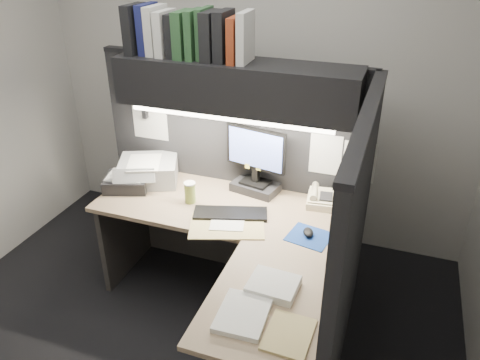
% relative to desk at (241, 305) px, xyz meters
% --- Properties ---
extents(floor, '(3.50, 3.50, 0.00)m').
position_rel_desk_xyz_m(floor, '(-0.43, 0.00, -0.44)').
color(floor, black).
rests_on(floor, ground).
extents(wall_back, '(3.50, 0.04, 2.70)m').
position_rel_desk_xyz_m(wall_back, '(-0.43, 1.50, 0.91)').
color(wall_back, '#BBB8B2').
rests_on(wall_back, floor).
extents(partition_back, '(1.90, 0.06, 1.60)m').
position_rel_desk_xyz_m(partition_back, '(-0.40, 0.93, 0.36)').
color(partition_back, black).
rests_on(partition_back, floor).
extents(partition_right, '(0.06, 1.50, 1.60)m').
position_rel_desk_xyz_m(partition_right, '(0.55, 0.18, 0.36)').
color(partition_right, black).
rests_on(partition_right, floor).
extents(desk, '(1.70, 1.53, 0.73)m').
position_rel_desk_xyz_m(desk, '(0.00, 0.00, 0.00)').
color(desk, '#9B7F63').
rests_on(desk, floor).
extents(overhead_shelf, '(1.55, 0.34, 0.30)m').
position_rel_desk_xyz_m(overhead_shelf, '(-0.30, 0.75, 1.06)').
color(overhead_shelf, black).
rests_on(overhead_shelf, partition_back).
extents(task_light_tube, '(1.32, 0.04, 0.04)m').
position_rel_desk_xyz_m(task_light_tube, '(-0.30, 0.61, 0.89)').
color(task_light_tube, white).
rests_on(task_light_tube, overhead_shelf).
extents(monitor, '(0.44, 0.25, 0.48)m').
position_rel_desk_xyz_m(monitor, '(-0.18, 0.82, 0.48)').
color(monitor, black).
rests_on(monitor, desk).
extents(keyboard, '(0.50, 0.29, 0.02)m').
position_rel_desk_xyz_m(keyboard, '(-0.23, 0.46, 0.30)').
color(keyboard, black).
rests_on(keyboard, desk).
extents(mousepad, '(0.28, 0.26, 0.00)m').
position_rel_desk_xyz_m(mousepad, '(0.30, 0.39, 0.29)').
color(mousepad, navy).
rests_on(mousepad, desk).
extents(mouse, '(0.09, 0.11, 0.04)m').
position_rel_desk_xyz_m(mouse, '(0.29, 0.41, 0.31)').
color(mouse, black).
rests_on(mouse, mousepad).
extents(telephone, '(0.22, 0.23, 0.08)m').
position_rel_desk_xyz_m(telephone, '(0.30, 0.79, 0.33)').
color(telephone, beige).
rests_on(telephone, desk).
extents(coffee_cup, '(0.09, 0.09, 0.14)m').
position_rel_desk_xyz_m(coffee_cup, '(-0.55, 0.53, 0.36)').
color(coffee_cup, '#B4C24D').
rests_on(coffee_cup, desk).
extents(printer, '(0.51, 0.48, 0.16)m').
position_rel_desk_xyz_m(printer, '(-0.96, 0.71, 0.37)').
color(printer, '#96989B').
rests_on(printer, desk).
extents(notebook_stack, '(0.37, 0.33, 0.09)m').
position_rel_desk_xyz_m(notebook_stack, '(-1.06, 0.56, 0.33)').
color(notebook_stack, black).
rests_on(notebook_stack, desk).
extents(open_folder, '(0.53, 0.43, 0.01)m').
position_rel_desk_xyz_m(open_folder, '(-0.21, 0.34, 0.29)').
color(open_folder, tan).
rests_on(open_folder, desk).
extents(paper_stack_a, '(0.26, 0.22, 0.05)m').
position_rel_desk_xyz_m(paper_stack_a, '(0.22, -0.12, 0.31)').
color(paper_stack_a, white).
rests_on(paper_stack_a, desk).
extents(paper_stack_b, '(0.24, 0.30, 0.03)m').
position_rel_desk_xyz_m(paper_stack_b, '(0.14, -0.36, 0.30)').
color(paper_stack_b, white).
rests_on(paper_stack_b, desk).
extents(manila_stack, '(0.21, 0.27, 0.01)m').
position_rel_desk_xyz_m(manila_stack, '(0.37, -0.40, 0.29)').
color(manila_stack, tan).
rests_on(manila_stack, desk).
extents(binder_row, '(0.80, 0.26, 0.30)m').
position_rel_desk_xyz_m(binder_row, '(-0.61, 0.75, 1.35)').
color(binder_row, black).
rests_on(binder_row, overhead_shelf).
extents(pinned_papers, '(1.76, 1.31, 0.51)m').
position_rel_desk_xyz_m(pinned_papers, '(-0.00, 0.56, 0.61)').
color(pinned_papers, white).
rests_on(pinned_papers, partition_back).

